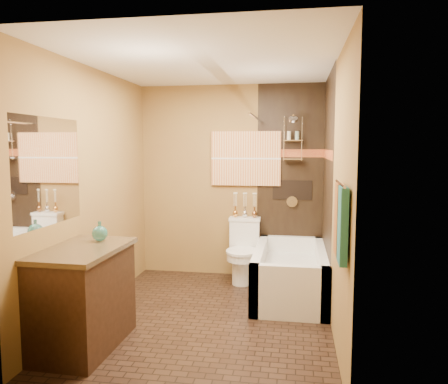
% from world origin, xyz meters
% --- Properties ---
extents(floor, '(3.00, 3.00, 0.00)m').
position_xyz_m(floor, '(0.00, 0.00, 0.00)').
color(floor, black).
rests_on(floor, ground).
extents(wall_left, '(0.02, 3.00, 2.50)m').
position_xyz_m(wall_left, '(-1.20, 0.00, 1.25)').
color(wall_left, olive).
rests_on(wall_left, floor).
extents(wall_right, '(0.02, 3.00, 2.50)m').
position_xyz_m(wall_right, '(1.20, 0.00, 1.25)').
color(wall_right, olive).
rests_on(wall_right, floor).
extents(wall_back, '(2.40, 0.02, 2.50)m').
position_xyz_m(wall_back, '(0.00, 1.50, 1.25)').
color(wall_back, olive).
rests_on(wall_back, floor).
extents(wall_front, '(2.40, 0.02, 2.50)m').
position_xyz_m(wall_front, '(0.00, -1.50, 1.25)').
color(wall_front, olive).
rests_on(wall_front, floor).
extents(ceiling, '(3.00, 3.00, 0.00)m').
position_xyz_m(ceiling, '(0.00, 0.00, 2.50)').
color(ceiling, silver).
rests_on(ceiling, wall_back).
extents(alcove_tile_back, '(0.85, 0.01, 2.50)m').
position_xyz_m(alcove_tile_back, '(0.78, 1.49, 1.25)').
color(alcove_tile_back, black).
rests_on(alcove_tile_back, wall_back).
extents(alcove_tile_right, '(0.01, 1.50, 2.50)m').
position_xyz_m(alcove_tile_right, '(1.19, 0.75, 1.25)').
color(alcove_tile_right, black).
rests_on(alcove_tile_right, wall_right).
extents(mosaic_band_back, '(0.85, 0.01, 0.10)m').
position_xyz_m(mosaic_band_back, '(0.78, 1.48, 1.62)').
color(mosaic_band_back, maroon).
rests_on(mosaic_band_back, alcove_tile_back).
extents(mosaic_band_right, '(0.01, 1.50, 0.10)m').
position_xyz_m(mosaic_band_right, '(1.18, 0.75, 1.62)').
color(mosaic_band_right, maroon).
rests_on(mosaic_band_right, alcove_tile_right).
extents(alcove_niche, '(0.50, 0.01, 0.25)m').
position_xyz_m(alcove_niche, '(0.80, 1.48, 1.15)').
color(alcove_niche, black).
rests_on(alcove_niche, alcove_tile_back).
extents(shower_fixtures, '(0.24, 0.33, 1.16)m').
position_xyz_m(shower_fixtures, '(0.80, 1.38, 1.67)').
color(shower_fixtures, silver).
rests_on(shower_fixtures, floor).
extents(curtain_rod, '(0.03, 1.55, 0.03)m').
position_xyz_m(curtain_rod, '(0.40, 0.75, 2.02)').
color(curtain_rod, silver).
rests_on(curtain_rod, wall_back).
extents(towel_bar, '(0.02, 0.55, 0.02)m').
position_xyz_m(towel_bar, '(1.15, -1.05, 1.45)').
color(towel_bar, silver).
rests_on(towel_bar, wall_right).
extents(towel_teal, '(0.05, 0.22, 0.52)m').
position_xyz_m(towel_teal, '(1.16, -1.18, 1.18)').
color(towel_teal, '#1E6460').
rests_on(towel_teal, towel_bar).
extents(towel_rust, '(0.05, 0.22, 0.52)m').
position_xyz_m(towel_rust, '(1.16, -0.92, 1.18)').
color(towel_rust, brown).
rests_on(towel_rust, towel_bar).
extents(sunset_painting, '(0.90, 0.04, 0.70)m').
position_xyz_m(sunset_painting, '(0.20, 1.48, 1.55)').
color(sunset_painting, '#D56832').
rests_on(sunset_painting, wall_back).
extents(vanity_mirror, '(0.01, 1.00, 0.90)m').
position_xyz_m(vanity_mirror, '(-1.19, -0.82, 1.50)').
color(vanity_mirror, white).
rests_on(vanity_mirror, wall_left).
extents(bathtub, '(0.80, 1.50, 0.55)m').
position_xyz_m(bathtub, '(0.80, 0.75, 0.22)').
color(bathtub, white).
rests_on(bathtub, floor).
extents(toilet, '(0.41, 0.60, 0.79)m').
position_xyz_m(toilet, '(0.20, 1.21, 0.40)').
color(toilet, white).
rests_on(toilet, floor).
extents(vanity, '(0.62, 0.99, 0.86)m').
position_xyz_m(vanity, '(-0.92, -0.82, 0.43)').
color(vanity, black).
rests_on(vanity, floor).
extents(teal_bottle, '(0.15, 0.15, 0.22)m').
position_xyz_m(teal_bottle, '(-0.87, -0.56, 0.95)').
color(teal_bottle, '#27776B').
rests_on(teal_bottle, vanity).
extents(bud_vases, '(0.32, 0.07, 0.31)m').
position_xyz_m(bud_vases, '(0.20, 1.39, 0.96)').
color(bud_vases, gold).
rests_on(bud_vases, toilet).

